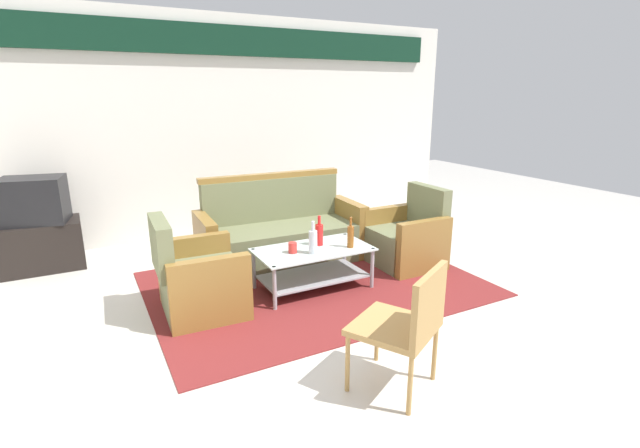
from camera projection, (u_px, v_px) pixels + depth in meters
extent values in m
plane|color=beige|center=(364.00, 315.00, 3.97)|extent=(14.00, 14.00, 0.00)
cube|color=silver|center=(242.00, 127.00, 6.18)|extent=(6.52, 0.12, 2.80)
cube|color=black|center=(240.00, 41.00, 5.81)|extent=(5.76, 0.08, 0.36)
cube|color=maroon|center=(315.00, 284.00, 4.60)|extent=(3.14, 2.29, 0.01)
cube|color=#6B704C|center=(282.00, 244.00, 5.12)|extent=(1.63, 0.77, 0.42)
cube|color=#6B704C|center=(272.00, 199.00, 5.27)|extent=(1.60, 0.21, 0.48)
cube|color=olive|center=(349.00, 227.00, 5.44)|extent=(0.15, 0.70, 0.62)
cube|color=olive|center=(206.00, 246.00, 4.74)|extent=(0.15, 0.70, 0.62)
cube|color=olive|center=(271.00, 176.00, 5.20)|extent=(1.64, 0.17, 0.06)
cube|color=#6B704C|center=(203.00, 288.00, 4.00)|extent=(0.69, 0.63, 0.40)
cube|color=#6B704C|center=(161.00, 247.00, 3.75)|extent=(0.15, 0.60, 0.45)
cube|color=olive|center=(195.00, 266.00, 4.26)|extent=(0.66, 0.13, 0.58)
cube|color=olive|center=(211.00, 293.00, 3.69)|extent=(0.66, 0.13, 0.58)
cube|color=#6B704C|center=(404.00, 247.00, 5.08)|extent=(0.66, 0.60, 0.40)
cube|color=#6B704C|center=(428.00, 206.00, 5.10)|extent=(0.12, 0.60, 0.45)
cube|color=olive|center=(424.00, 247.00, 4.77)|extent=(0.66, 0.10, 0.58)
cube|color=olive|center=(386.00, 231.00, 5.33)|extent=(0.66, 0.10, 0.58)
cube|color=silver|center=(313.00, 249.00, 4.40)|extent=(1.10, 0.60, 0.02)
cube|color=#9E9EA5|center=(313.00, 276.00, 4.47)|extent=(1.00, 0.52, 0.02)
cylinder|color=#9E9EA5|center=(254.00, 269.00, 4.44)|extent=(0.04, 0.04, 0.40)
cylinder|color=#9E9EA5|center=(345.00, 252.00, 4.90)|extent=(0.04, 0.04, 0.40)
cylinder|color=#9E9EA5|center=(275.00, 288.00, 4.00)|extent=(0.04, 0.04, 0.40)
cylinder|color=#9E9EA5|center=(372.00, 268.00, 4.46)|extent=(0.04, 0.04, 0.40)
cylinder|color=red|center=(319.00, 235.00, 4.47)|extent=(0.08, 0.08, 0.21)
cylinder|color=red|center=(319.00, 220.00, 4.43)|extent=(0.03, 0.03, 0.09)
cylinder|color=brown|center=(351.00, 237.00, 4.41)|extent=(0.06, 0.06, 0.21)
cylinder|color=brown|center=(351.00, 222.00, 4.37)|extent=(0.02, 0.02, 0.09)
cylinder|color=silver|center=(313.00, 242.00, 4.24)|extent=(0.08, 0.08, 0.22)
cylinder|color=silver|center=(313.00, 226.00, 4.20)|extent=(0.03, 0.03, 0.09)
cylinder|color=red|center=(293.00, 248.00, 4.27)|extent=(0.08, 0.08, 0.10)
cube|color=black|center=(42.00, 246.00, 4.95)|extent=(0.80, 0.50, 0.52)
cube|color=black|center=(34.00, 200.00, 4.81)|extent=(0.67, 0.55, 0.48)
cube|color=black|center=(39.00, 196.00, 5.02)|extent=(0.50, 0.11, 0.36)
cube|color=#AD844C|center=(393.00, 327.00, 2.91)|extent=(0.65, 0.65, 0.04)
cube|color=#AD844C|center=(429.00, 304.00, 2.73)|extent=(0.44, 0.27, 0.40)
cylinder|color=#AD844C|center=(348.00, 362.00, 2.91)|extent=(0.03, 0.03, 0.42)
cylinder|color=#AD844C|center=(377.00, 334.00, 3.25)|extent=(0.03, 0.03, 0.42)
cylinder|color=#AD844C|center=(410.00, 384.00, 2.69)|extent=(0.03, 0.03, 0.42)
cylinder|color=#AD844C|center=(435.00, 351.00, 3.03)|extent=(0.03, 0.03, 0.42)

